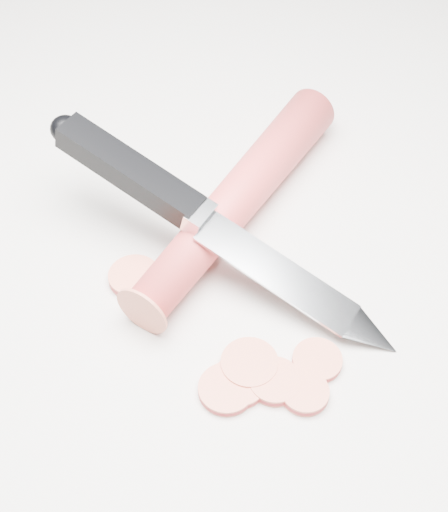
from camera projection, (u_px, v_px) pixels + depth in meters
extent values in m
plane|color=silver|center=(234.00, 290.00, 0.47)|extent=(2.40, 2.40, 0.00)
cylinder|color=red|center=(238.00, 198.00, 0.50)|extent=(0.18, 0.19, 0.03)
cylinder|color=#DE674B|center=(239.00, 382.00, 0.42)|extent=(0.03, 0.03, 0.01)
cylinder|color=#DE674B|center=(317.00, 360.00, 0.43)|extent=(0.03, 0.03, 0.01)
cylinder|color=#DE674B|center=(227.00, 389.00, 0.42)|extent=(0.03, 0.03, 0.01)
cylinder|color=#DE674B|center=(305.00, 393.00, 0.42)|extent=(0.03, 0.03, 0.01)
cylinder|color=#DE674B|center=(275.00, 381.00, 0.42)|extent=(0.03, 0.03, 0.01)
cylinder|color=#DE674B|center=(134.00, 277.00, 0.47)|extent=(0.03, 0.03, 0.01)
cylinder|color=#DE674B|center=(249.00, 364.00, 0.43)|extent=(0.03, 0.03, 0.01)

